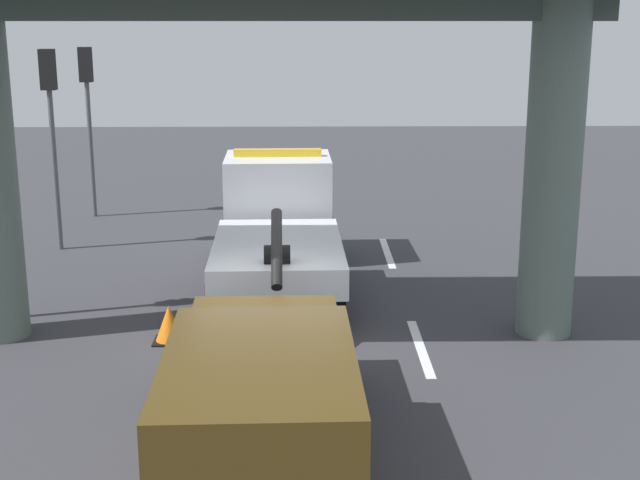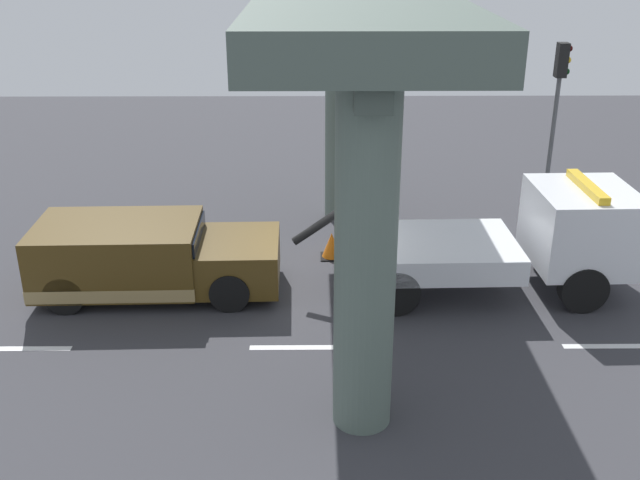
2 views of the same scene
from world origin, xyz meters
TOP-DOWN VIEW (x-y plane):
  - ground_plane at (0.00, 0.00)m, footprint 60.00×40.00m
  - lane_stripe_mid at (0.00, -2.43)m, footprint 2.60×0.16m
  - lane_stripe_east at (6.00, -2.43)m, footprint 2.60×0.16m
  - tow_truck_white at (4.28, 0.02)m, footprint 7.28×2.54m
  - towed_van_green at (-3.71, -0.00)m, footprint 5.25×2.32m
  - overpass_structure at (0.70, 0.00)m, footprint 3.60×11.27m
  - traffic_light_far at (6.52, 5.18)m, footprint 0.39×0.32m
  - traffic_light_mid at (10.02, 5.18)m, footprint 0.39×0.32m
  - traffic_cone_orange at (0.36, 1.73)m, footprint 0.53×0.53m

SIDE VIEW (x-z plane):
  - ground_plane at x=0.00m, z-range -0.10..0.00m
  - lane_stripe_mid at x=0.00m, z-range 0.00..0.01m
  - lane_stripe_east at x=6.00m, z-range 0.00..0.01m
  - traffic_cone_orange at x=0.36m, z-range -0.02..0.62m
  - towed_van_green at x=-3.71m, z-range -0.01..1.57m
  - tow_truck_white at x=4.28m, z-range -0.03..2.43m
  - traffic_light_mid at x=10.02m, z-range 1.02..5.53m
  - traffic_light_far at x=6.52m, z-range 1.04..5.62m
  - overpass_structure at x=0.70m, z-range 2.00..8.29m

